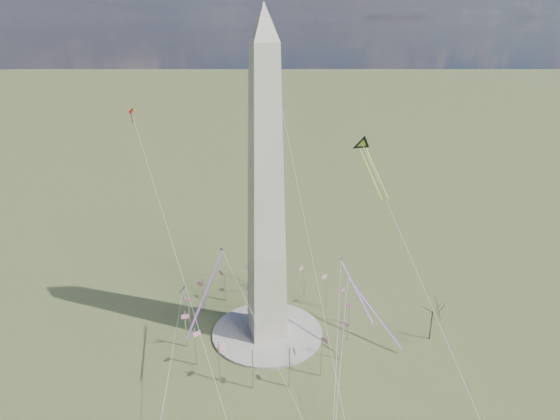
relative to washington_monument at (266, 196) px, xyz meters
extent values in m
plane|color=#50552A|center=(0.00, 0.00, -47.95)|extent=(2000.00, 2000.00, 0.00)
cylinder|color=#ADAB9E|center=(0.00, 0.00, -47.55)|extent=(36.00, 36.00, 0.80)
pyramid|color=beige|center=(0.00, 0.00, 47.85)|extent=(9.90, 9.90, 10.00)
cylinder|color=silver|center=(26.00, 0.00, -41.45)|extent=(0.36, 0.36, 13.00)
cube|color=#D51C4C|center=(26.00, 1.30, -36.15)|extent=(2.40, 0.08, 1.50)
cylinder|color=silver|center=(24.02, 9.95, -41.45)|extent=(0.36, 0.36, 13.00)
cube|color=#D51C4C|center=(23.52, 11.15, -36.15)|extent=(2.25, 0.99, 1.50)
cylinder|color=silver|center=(18.38, 18.38, -41.45)|extent=(0.36, 0.36, 13.00)
cube|color=#D51C4C|center=(17.47, 19.30, -36.15)|extent=(1.75, 1.75, 1.50)
cylinder|color=silver|center=(9.95, 24.02, -41.45)|extent=(0.36, 0.36, 13.00)
cube|color=#D51C4C|center=(8.75, 24.52, -36.15)|extent=(0.99, 2.25, 1.50)
cylinder|color=silver|center=(0.00, 26.00, -41.45)|extent=(0.36, 0.36, 13.00)
cube|color=#D51C4C|center=(-1.30, 26.00, -36.15)|extent=(0.08, 2.40, 1.50)
cylinder|color=silver|center=(-9.95, 24.02, -41.45)|extent=(0.36, 0.36, 13.00)
cube|color=#D51C4C|center=(-11.15, 23.52, -36.15)|extent=(0.99, 2.25, 1.50)
cylinder|color=silver|center=(-18.38, 18.38, -41.45)|extent=(0.36, 0.36, 13.00)
cube|color=#D51C4C|center=(-19.30, 17.47, -36.15)|extent=(1.75, 1.75, 1.50)
cylinder|color=silver|center=(-24.02, 9.95, -41.45)|extent=(0.36, 0.36, 13.00)
cube|color=#D51C4C|center=(-24.52, 8.75, -36.15)|extent=(2.25, 0.99, 1.50)
cylinder|color=silver|center=(-26.00, 0.00, -41.45)|extent=(0.36, 0.36, 13.00)
cube|color=#D51C4C|center=(-26.00, -1.30, -36.15)|extent=(2.40, 0.08, 1.50)
cylinder|color=silver|center=(-24.02, -9.95, -41.45)|extent=(0.36, 0.36, 13.00)
cube|color=#D51C4C|center=(-23.52, -11.15, -36.15)|extent=(2.25, 0.99, 1.50)
cylinder|color=silver|center=(-18.38, -18.38, -41.45)|extent=(0.36, 0.36, 13.00)
cube|color=#D51C4C|center=(-17.47, -19.30, -36.15)|extent=(1.75, 1.75, 1.50)
cylinder|color=silver|center=(-9.95, -24.02, -41.45)|extent=(0.36, 0.36, 13.00)
cube|color=#D51C4C|center=(-8.75, -24.52, -36.15)|extent=(0.99, 2.25, 1.50)
cylinder|color=silver|center=(0.00, -26.00, -41.45)|extent=(0.36, 0.36, 13.00)
cube|color=#D51C4C|center=(1.30, -26.00, -36.15)|extent=(0.08, 2.40, 1.50)
cylinder|color=silver|center=(9.95, -24.02, -41.45)|extent=(0.36, 0.36, 13.00)
cube|color=#D51C4C|center=(11.15, -23.52, -36.15)|extent=(0.99, 2.25, 1.50)
cylinder|color=silver|center=(18.38, -18.38, -41.45)|extent=(0.36, 0.36, 13.00)
cube|color=#D51C4C|center=(19.30, -17.47, -36.15)|extent=(1.75, 1.75, 1.50)
cylinder|color=silver|center=(24.02, -9.95, -41.45)|extent=(0.36, 0.36, 13.00)
cube|color=#D51C4C|center=(24.52, -8.75, -36.15)|extent=(2.25, 0.99, 1.50)
cylinder|color=#4F3C30|center=(49.84, -16.26, -42.80)|extent=(0.41, 0.41, 10.31)
cube|color=#DC9C0B|center=(38.24, 6.37, 2.31)|extent=(1.05, 17.13, 12.01)
cube|color=#DC9C0B|center=(36.05, 6.29, 2.31)|extent=(1.05, 17.13, 12.01)
cube|color=navy|center=(-25.63, 5.38, -30.25)|extent=(2.16, 3.00, 2.26)
cube|color=#E6244A|center=(-25.63, 5.38, -33.98)|extent=(2.39, 2.01, 7.79)
cube|color=#E6244A|center=(25.57, -11.55, -29.49)|extent=(3.77, 18.32, 11.58)
cube|color=#E6244A|center=(-20.67, -12.12, -23.04)|extent=(13.19, 19.39, 14.34)
cube|color=#E6244A|center=(32.71, -10.46, -38.94)|extent=(9.93, 21.22, 14.39)
cube|color=red|center=(-36.21, 31.72, 21.13)|extent=(1.68, 1.82, 1.85)
cube|color=red|center=(-36.21, 31.72, 19.11)|extent=(0.41, 1.60, 4.24)
cube|color=white|center=(16.63, 49.30, 24.98)|extent=(1.35, 1.69, 1.62)
cube|color=white|center=(16.63, 49.30, 23.21)|extent=(0.49, 1.41, 3.71)
camera|label=1|loc=(-31.72, -134.10, 48.81)|focal=32.00mm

